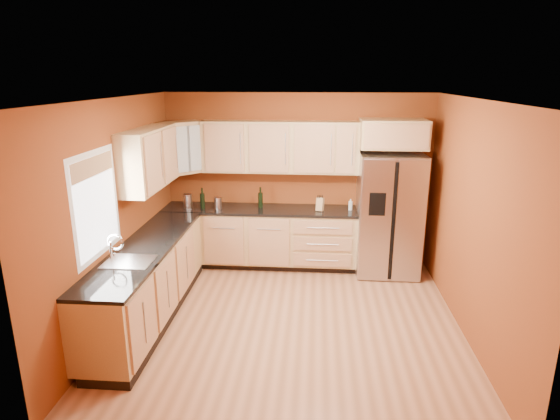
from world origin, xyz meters
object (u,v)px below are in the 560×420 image
(canister_left, at_px, (188,201))
(wine_bottle_a, at_px, (202,198))
(refrigerator, at_px, (388,214))
(soap_dispenser, at_px, (350,205))
(knife_block, at_px, (320,204))

(canister_left, height_order, wine_bottle_a, wine_bottle_a)
(refrigerator, relative_size, wine_bottle_a, 5.67)
(soap_dispenser, bearing_deg, wine_bottle_a, -177.98)
(refrigerator, distance_m, soap_dispenser, 0.57)
(canister_left, relative_size, wine_bottle_a, 0.67)
(refrigerator, height_order, canister_left, refrigerator)
(wine_bottle_a, bearing_deg, soap_dispenser, 2.02)
(refrigerator, distance_m, canister_left, 2.98)
(refrigerator, height_order, soap_dispenser, refrigerator)
(wine_bottle_a, relative_size, soap_dispenser, 1.88)
(refrigerator, xyz_separation_m, knife_block, (-1.00, 0.01, 0.13))
(refrigerator, distance_m, knife_block, 1.01)
(refrigerator, bearing_deg, canister_left, 179.79)
(knife_block, bearing_deg, wine_bottle_a, -160.83)
(wine_bottle_a, height_order, soap_dispenser, wine_bottle_a)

